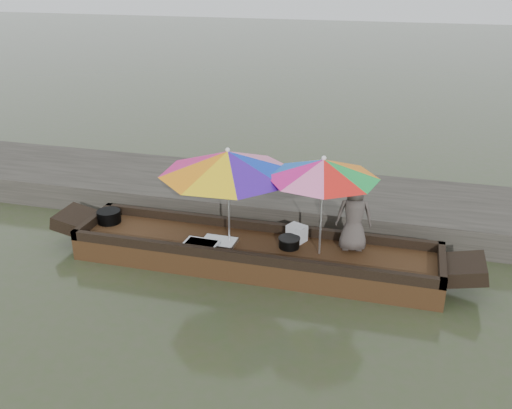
% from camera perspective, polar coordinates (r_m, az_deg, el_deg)
% --- Properties ---
extents(water, '(80.00, 80.00, 0.00)m').
position_cam_1_polar(water, '(9.06, -0.17, -6.06)').
color(water, '#344122').
rests_on(water, ground).
extents(dock, '(22.00, 2.20, 0.50)m').
position_cam_1_polar(dock, '(10.88, 2.93, 0.58)').
color(dock, '#2D2B26').
rests_on(dock, ground).
extents(boat_hull, '(5.70, 1.20, 0.35)m').
position_cam_1_polar(boat_hull, '(8.98, -0.17, -5.09)').
color(boat_hull, '#311C0E').
rests_on(boat_hull, water).
extents(cooking_pot, '(0.39, 0.39, 0.21)m').
position_cam_1_polar(cooking_pot, '(9.94, -14.49, -1.17)').
color(cooking_pot, black).
rests_on(cooking_pot, boat_hull).
extents(tray_crayfish, '(0.54, 0.38, 0.09)m').
position_cam_1_polar(tray_crayfish, '(8.83, -5.54, -4.10)').
color(tray_crayfish, silver).
rests_on(tray_crayfish, boat_hull).
extents(tray_scallop, '(0.54, 0.38, 0.06)m').
position_cam_1_polar(tray_scallop, '(8.94, -3.73, -3.78)').
color(tray_scallop, silver).
rests_on(tray_scallop, boat_hull).
extents(charcoal_grill, '(0.32, 0.32, 0.15)m').
position_cam_1_polar(charcoal_grill, '(8.82, 3.34, -3.85)').
color(charcoal_grill, black).
rests_on(charcoal_grill, boat_hull).
extents(supply_bag, '(0.35, 0.32, 0.26)m').
position_cam_1_polar(supply_bag, '(9.01, 4.10, -2.87)').
color(supply_bag, silver).
rests_on(supply_bag, boat_hull).
extents(vendor, '(0.60, 0.44, 1.13)m').
position_cam_1_polar(vendor, '(8.67, 9.80, -1.08)').
color(vendor, '#4B4440').
rests_on(vendor, boat_hull).
extents(umbrella_bow, '(2.76, 2.76, 1.55)m').
position_cam_1_polar(umbrella_bow, '(8.68, -2.76, 0.79)').
color(umbrella_bow, pink).
rests_on(umbrella_bow, boat_hull).
extents(umbrella_stern, '(1.89, 1.89, 1.55)m').
position_cam_1_polar(umbrella_stern, '(8.37, 6.57, -0.21)').
color(umbrella_stern, orange).
rests_on(umbrella_stern, boat_hull).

